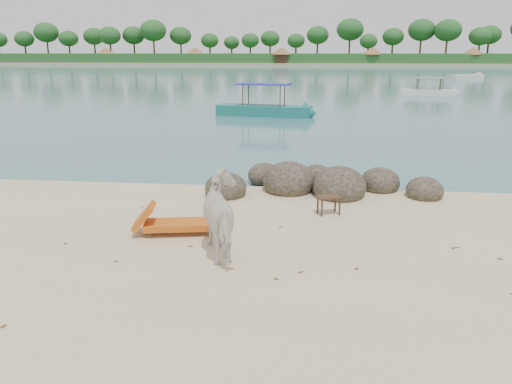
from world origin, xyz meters
TOP-DOWN VIEW (x-y plane):
  - water at (0.00, 90.00)m, footprint 400.00×400.00m
  - far_shore at (0.00, 170.00)m, footprint 420.00×90.00m
  - far_scenery at (0.03, 136.70)m, footprint 420.00×18.00m
  - boulders at (0.76, 5.69)m, footprint 6.47×3.01m
  - cow at (-1.00, 0.97)m, footprint 1.50×2.05m
  - side_table at (1.07, 3.62)m, footprint 0.66×0.54m
  - lounge_chair at (-2.18, 1.96)m, footprint 2.03×1.01m
  - boat_near at (-2.27, 23.02)m, footprint 6.71×2.56m
  - boat_mid at (11.24, 39.24)m, footprint 5.40×2.21m
  - boat_far at (22.71, 67.49)m, footprint 6.14×4.70m
  - dead_leaves at (0.26, 0.77)m, footprint 8.76×5.88m

SIDE VIEW (x-z plane):
  - water at x=0.00m, z-range 0.00..0.00m
  - far_shore at x=0.00m, z-range -0.70..0.70m
  - dead_leaves at x=0.26m, z-range 0.00..0.00m
  - boulders at x=0.76m, z-range -0.33..0.78m
  - side_table at x=1.07m, z-range 0.00..0.46m
  - lounge_chair at x=-2.18m, z-range 0.00..0.58m
  - boat_far at x=22.71m, z-range 0.00..0.74m
  - cow at x=-1.00m, z-range 0.00..1.58m
  - boat_mid at x=11.24m, z-range 0.00..2.58m
  - boat_near at x=-2.27m, z-range 0.00..3.19m
  - far_scenery at x=0.03m, z-range -1.61..7.89m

